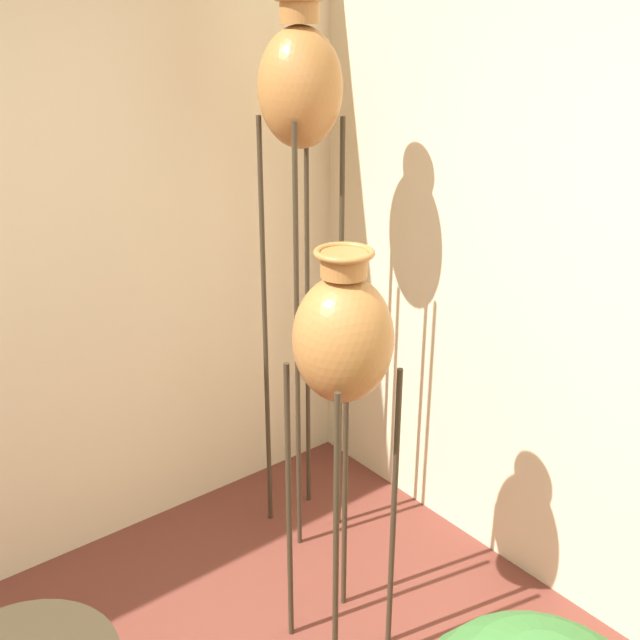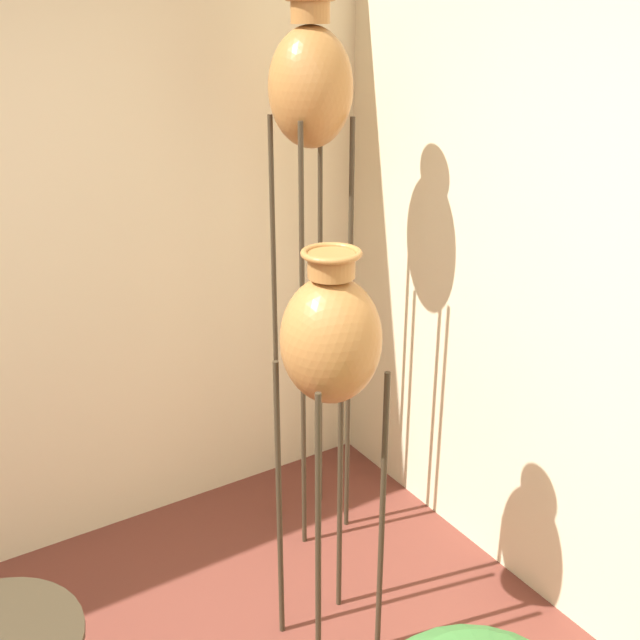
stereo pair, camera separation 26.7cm
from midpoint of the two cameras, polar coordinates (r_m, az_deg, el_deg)
vase_stand_tall at (r=2.84m, az=2.09°, el=16.25°), size 0.31×0.31×2.20m
vase_stand_medium at (r=2.32m, az=4.13°, el=-1.94°), size 0.32×0.32×1.50m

